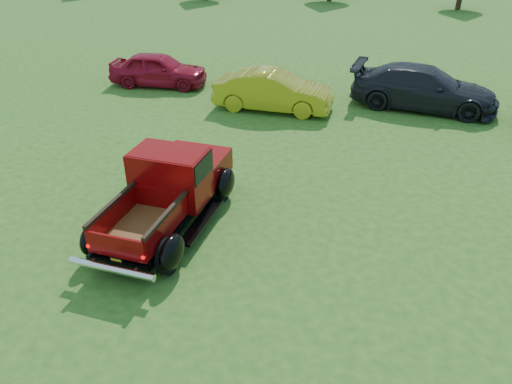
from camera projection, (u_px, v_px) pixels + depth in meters
ground at (251, 243)px, 10.63m from camera, size 120.00×120.00×0.00m
pickup_truck at (172, 187)px, 11.11m from camera, size 2.26×4.59×1.68m
show_car_red at (158, 69)px, 19.56m from camera, size 3.91×1.91×1.29m
show_car_yellow at (273, 91)px, 17.20m from camera, size 4.10×1.46×1.35m
show_car_grey at (424, 88)px, 17.34m from camera, size 5.16×2.51×1.45m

